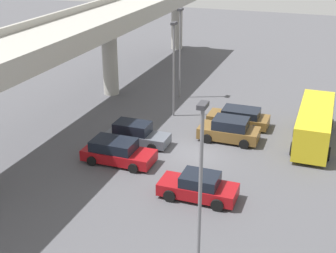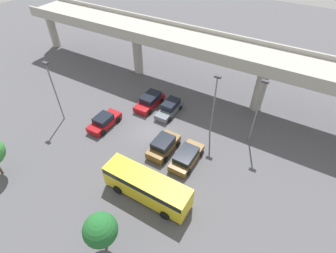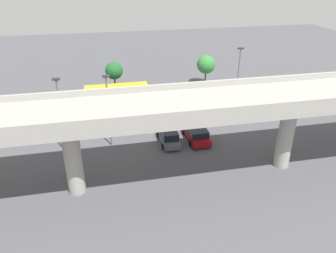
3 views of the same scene
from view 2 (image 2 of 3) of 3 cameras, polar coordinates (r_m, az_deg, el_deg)
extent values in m
plane|color=#4C4C51|center=(31.16, -3.92, -1.28)|extent=(119.95, 119.95, 0.00)
cube|color=#9E9B93|center=(35.38, 5.85, 17.55)|extent=(55.98, 6.09, 0.90)
cube|color=#9E9B93|center=(32.70, 3.60, 16.99)|extent=(55.98, 0.30, 0.55)
cube|color=#9E9B93|center=(37.55, 8.01, 20.04)|extent=(55.98, 0.30, 0.55)
cylinder|color=#9E9B93|center=(53.89, -23.89, 18.88)|extent=(1.39, 1.39, 6.38)
cylinder|color=#9E9B93|center=(41.31, -6.62, 15.61)|extent=(1.39, 1.39, 6.38)
cylinder|color=#9E9B93|center=(34.73, 19.47, 7.93)|extent=(1.39, 1.39, 6.38)
cube|color=maroon|center=(32.54, -13.63, 0.92)|extent=(1.83, 4.44, 0.70)
cube|color=black|center=(32.07, -13.95, 1.69)|extent=(1.68, 2.09, 0.62)
cylinder|color=black|center=(33.92, -13.26, 2.51)|extent=(0.22, 0.72, 0.72)
cylinder|color=black|center=(32.87, -10.81, 1.48)|extent=(0.22, 0.72, 0.72)
cylinder|color=black|center=(32.54, -16.38, -0.16)|extent=(0.22, 0.72, 0.72)
cylinder|color=black|center=(31.44, -13.92, -1.32)|extent=(0.22, 0.72, 0.72)
cube|color=maroon|center=(34.86, -4.05, 5.22)|extent=(1.98, 4.72, 0.69)
cube|color=black|center=(34.68, -3.79, 6.42)|extent=(1.82, 2.82, 0.67)
cylinder|color=black|center=(33.57, -3.97, 3.15)|extent=(0.22, 0.65, 0.65)
cylinder|color=black|center=(34.54, -6.78, 4.20)|extent=(0.22, 0.65, 0.65)
cylinder|color=black|center=(35.50, -1.35, 5.69)|extent=(0.22, 0.65, 0.65)
cylinder|color=black|center=(36.42, -4.09, 6.63)|extent=(0.22, 0.65, 0.65)
cube|color=#515660|center=(33.53, 0.23, 3.59)|extent=(1.71, 4.48, 0.66)
cube|color=black|center=(33.37, 0.59, 4.91)|extent=(1.57, 2.48, 0.76)
cylinder|color=black|center=(32.37, 0.32, 1.53)|extent=(0.22, 0.62, 0.62)
cylinder|color=black|center=(33.09, -2.30, 2.53)|extent=(0.22, 0.62, 0.62)
cylinder|color=black|center=(34.27, 2.68, 4.11)|extent=(0.22, 0.62, 0.62)
cylinder|color=black|center=(34.95, 0.15, 5.01)|extent=(0.22, 0.62, 0.62)
cube|color=brown|center=(28.63, -0.94, -4.36)|extent=(1.97, 4.30, 0.79)
cube|color=black|center=(28.02, -1.08, -3.44)|extent=(1.81, 2.43, 0.71)
cylinder|color=black|center=(29.97, -1.26, -2.39)|extent=(0.22, 0.68, 0.68)
cylinder|color=black|center=(29.26, 2.11, -3.79)|extent=(0.22, 0.68, 0.68)
cylinder|color=black|center=(28.43, -4.08, -5.61)|extent=(0.22, 0.68, 0.68)
cylinder|color=black|center=(27.68, -0.59, -7.19)|extent=(0.22, 0.68, 0.68)
cube|color=brown|center=(27.69, 4.11, -6.73)|extent=(1.96, 4.64, 0.68)
cube|color=black|center=(27.11, 3.98, -6.12)|extent=(1.80, 2.77, 0.56)
cylinder|color=black|center=(29.01, 3.65, -4.40)|extent=(0.22, 0.67, 0.67)
cylinder|color=black|center=(28.47, 7.23, -5.85)|extent=(0.22, 0.67, 0.67)
cylinder|color=black|center=(27.29, 0.79, -8.15)|extent=(0.22, 0.67, 0.67)
cylinder|color=black|center=(26.73, 4.57, -9.80)|extent=(0.22, 0.67, 0.67)
cube|color=gold|center=(24.33, -4.62, -12.89)|extent=(8.33, 2.23, 2.32)
cube|color=black|center=(23.67, -4.73, -11.73)|extent=(8.16, 2.27, 0.51)
cylinder|color=black|center=(25.67, -10.88, -13.32)|extent=(0.92, 0.29, 0.92)
cylinder|color=black|center=(26.64, -7.79, -9.98)|extent=(0.92, 0.29, 0.92)
cylinder|color=black|center=(23.84, -0.68, -18.76)|extent=(0.92, 0.29, 0.92)
cylinder|color=black|center=(24.87, 2.12, -14.83)|extent=(0.92, 0.29, 0.92)
cylinder|color=slate|center=(33.36, -23.24, 6.62)|extent=(0.16, 0.16, 7.62)
cube|color=#333338|center=(31.50, -25.16, 12.40)|extent=(0.70, 0.35, 0.20)
cylinder|color=slate|center=(29.18, 9.85, 4.20)|extent=(0.16, 0.16, 7.42)
cube|color=#333338|center=(27.07, 10.79, 10.60)|extent=(0.70, 0.35, 0.20)
cylinder|color=slate|center=(29.06, 18.62, 2.59)|extent=(0.16, 0.16, 7.74)
cube|color=#333338|center=(26.88, 20.44, 9.16)|extent=(0.70, 0.35, 0.20)
cylinder|color=brown|center=(22.78, -13.58, -23.36)|extent=(0.24, 0.24, 1.86)
sphere|color=#1E5B28|center=(21.00, -14.51, -20.97)|extent=(2.59, 2.59, 2.59)
camera|label=1|loc=(42.86, -48.02, 20.05)|focal=50.00mm
camera|label=3|loc=(53.27, 28.17, 33.54)|focal=35.00mm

